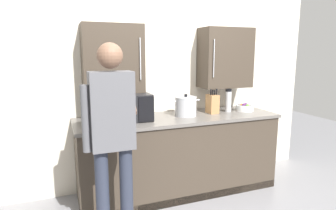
{
  "coord_description": "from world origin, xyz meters",
  "views": [
    {
      "loc": [
        -1.27,
        -2.08,
        1.62
      ],
      "look_at": [
        -0.15,
        0.84,
        1.05
      ],
      "focal_mm": 30.96,
      "sensor_mm": 36.0,
      "label": 1
    }
  ],
  "objects_px": {
    "stock_pot": "(186,106)",
    "person_figure": "(112,129)",
    "fruit_bowl": "(245,107)",
    "thermos_flask": "(228,100)",
    "microwave_oven": "(119,107)",
    "knife_block": "(212,104)"
  },
  "relations": [
    {
      "from": "stock_pot",
      "to": "person_figure",
      "type": "height_order",
      "value": "person_figure"
    },
    {
      "from": "microwave_oven",
      "to": "stock_pot",
      "type": "bearing_deg",
      "value": -2.4
    },
    {
      "from": "microwave_oven",
      "to": "person_figure",
      "type": "height_order",
      "value": "person_figure"
    },
    {
      "from": "stock_pot",
      "to": "knife_block",
      "type": "relative_size",
      "value": 1.17
    },
    {
      "from": "microwave_oven",
      "to": "stock_pot",
      "type": "distance_m",
      "value": 0.76
    },
    {
      "from": "knife_block",
      "to": "thermos_flask",
      "type": "bearing_deg",
      "value": 1.02
    },
    {
      "from": "stock_pot",
      "to": "person_figure",
      "type": "xyz_separation_m",
      "value": [
        -0.97,
        -0.71,
        -0.0
      ]
    },
    {
      "from": "thermos_flask",
      "to": "knife_block",
      "type": "distance_m",
      "value": 0.22
    },
    {
      "from": "knife_block",
      "to": "person_figure",
      "type": "height_order",
      "value": "person_figure"
    },
    {
      "from": "fruit_bowl",
      "to": "knife_block",
      "type": "bearing_deg",
      "value": 177.13
    },
    {
      "from": "stock_pot",
      "to": "knife_block",
      "type": "distance_m",
      "value": 0.36
    },
    {
      "from": "fruit_bowl",
      "to": "thermos_flask",
      "type": "bearing_deg",
      "value": 173.38
    },
    {
      "from": "person_figure",
      "to": "fruit_bowl",
      "type": "bearing_deg",
      "value": 21.76
    },
    {
      "from": "stock_pot",
      "to": "fruit_bowl",
      "type": "distance_m",
      "value": 0.81
    },
    {
      "from": "microwave_oven",
      "to": "person_figure",
      "type": "bearing_deg",
      "value": -105.55
    },
    {
      "from": "fruit_bowl",
      "to": "person_figure",
      "type": "bearing_deg",
      "value": -158.24
    },
    {
      "from": "stock_pot",
      "to": "knife_block",
      "type": "bearing_deg",
      "value": 4.01
    },
    {
      "from": "microwave_oven",
      "to": "knife_block",
      "type": "height_order",
      "value": "knife_block"
    },
    {
      "from": "microwave_oven",
      "to": "person_figure",
      "type": "relative_size",
      "value": 0.49
    },
    {
      "from": "stock_pot",
      "to": "person_figure",
      "type": "relative_size",
      "value": 0.2
    },
    {
      "from": "fruit_bowl",
      "to": "microwave_oven",
      "type": "bearing_deg",
      "value": 178.94
    },
    {
      "from": "fruit_bowl",
      "to": "person_figure",
      "type": "height_order",
      "value": "person_figure"
    }
  ]
}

